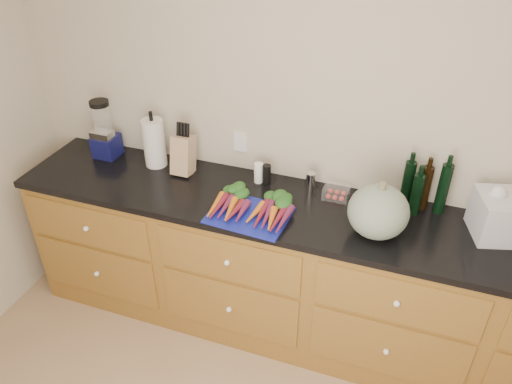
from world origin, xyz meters
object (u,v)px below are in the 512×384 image
at_px(cutting_board, 249,215).
at_px(tomato_box, 336,192).
at_px(blender_appliance, 104,132).
at_px(knife_block, 183,155).
at_px(paper_towel, 154,143).
at_px(squash, 378,212).
at_px(carrots, 252,206).

xyz_separation_m(cutting_board, tomato_box, (0.40, 0.33, 0.03)).
distance_m(blender_appliance, knife_block, 0.56).
bearing_deg(paper_towel, squash, -10.08).
relative_size(carrots, blender_appliance, 1.17).
bearing_deg(blender_appliance, squash, -8.00).
distance_m(blender_appliance, paper_towel, 0.35).
height_order(cutting_board, paper_towel, paper_towel).
bearing_deg(paper_towel, cutting_board, -23.47).
height_order(carrots, squash, squash).
bearing_deg(knife_block, cutting_board, -29.42).
xyz_separation_m(carrots, knife_block, (-0.53, 0.26, 0.08)).
distance_m(cutting_board, squash, 0.67).
distance_m(squash, tomato_box, 0.38).
height_order(carrots, tomato_box, carrots).
height_order(carrots, blender_appliance, blender_appliance).
xyz_separation_m(carrots, blender_appliance, (-1.09, 0.28, 0.13)).
distance_m(carrots, tomato_box, 0.49).
height_order(cutting_board, blender_appliance, blender_appliance).
relative_size(squash, blender_appliance, 0.81).
xyz_separation_m(cutting_board, squash, (0.66, 0.07, 0.13)).
xyz_separation_m(cutting_board, knife_block, (-0.53, 0.30, 0.11)).
height_order(cutting_board, knife_block, knife_block).
height_order(paper_towel, knife_block, paper_towel).
xyz_separation_m(blender_appliance, tomato_box, (1.49, 0.01, -0.13)).
distance_m(cutting_board, blender_appliance, 1.15).
relative_size(knife_block, tomato_box, 1.66).
bearing_deg(tomato_box, blender_appliance, -179.54).
relative_size(cutting_board, knife_block, 1.79).
bearing_deg(blender_appliance, paper_towel, 0.33).
height_order(cutting_board, tomato_box, tomato_box).
distance_m(blender_appliance, tomato_box, 1.50).
bearing_deg(paper_towel, carrots, -20.65).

